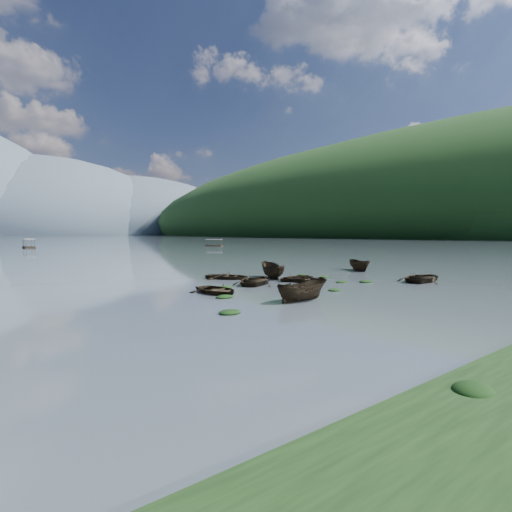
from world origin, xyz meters
TOP-DOWN VIEW (x-y plane):
  - ground_plane at (0.00, 0.00)m, footprint 2400.00×2400.00m
  - right_hill_far at (460.00, 220.00)m, footprint 520.00×1200.00m
  - haze_mtn_c at (140.00, 900.00)m, footprint 520.00×520.00m
  - haze_mtn_d at (320.00, 900.00)m, footprint 520.00×520.00m
  - rowboat_0 at (-7.76, 6.39)m, footprint 2.87×3.99m
  - rowboat_1 at (-2.50, 8.70)m, footprint 5.54×5.23m
  - rowboat_2 at (-5.28, 0.76)m, footprint 3.94×1.58m
  - rowboat_3 at (1.34, 7.32)m, footprint 3.82×4.51m
  - rowboat_4 at (9.71, 1.38)m, footprint 5.31×4.21m
  - rowboat_5 at (13.17, 10.60)m, footprint 3.06×4.05m
  - rowboat_6 at (-2.42, 13.02)m, footprint 4.53×4.86m
  - rowboat_7 at (1.40, 8.45)m, footprint 4.10×3.14m
  - rowboat_8 at (1.13, 11.07)m, footprint 3.17×4.53m
  - weed_clump_0 at (-10.88, 0.26)m, footprint 1.19×0.97m
  - weed_clump_1 at (-0.54, 2.28)m, footprint 1.02×0.82m
  - weed_clump_2 at (5.20, 3.90)m, footprint 1.20×0.96m
  - weed_clump_3 at (5.02, 8.31)m, footprint 1.02×0.86m
  - weed_clump_4 at (3.52, 5.05)m, footprint 1.02×0.81m
  - weed_clump_5 at (-8.35, 4.53)m, footprint 1.16×0.93m
  - weed_clump_6 at (-5.86, 8.24)m, footprint 1.10×0.92m
  - weed_clump_7 at (4.84, 10.96)m, footprint 1.04×0.83m
  - pontoon_centre at (-3.90, 107.51)m, footprint 2.70×6.20m
  - pontoon_right at (44.34, 89.86)m, footprint 4.96×5.44m

SIDE VIEW (x-z plane):
  - ground_plane at x=0.00m, z-range 0.00..0.00m
  - right_hill_far at x=460.00m, z-range -95.00..95.00m
  - haze_mtn_c at x=140.00m, z-range -130.00..130.00m
  - haze_mtn_d at x=320.00m, z-range -110.00..110.00m
  - rowboat_0 at x=-7.76m, z-range -0.41..0.41m
  - rowboat_1 at x=-2.50m, z-range -0.47..0.47m
  - rowboat_2 at x=-5.28m, z-range -0.75..0.75m
  - rowboat_3 at x=1.34m, z-range -0.40..0.40m
  - rowboat_4 at x=9.71m, z-range -0.49..0.49m
  - rowboat_5 at x=13.17m, z-range -0.74..0.74m
  - rowboat_6 at x=-2.42m, z-range -0.41..0.41m
  - rowboat_7 at x=1.40m, z-range -0.39..0.39m
  - rowboat_8 at x=1.13m, z-range -0.82..0.82m
  - weed_clump_0 at x=-10.88m, z-range -0.13..0.13m
  - weed_clump_1 at x=-0.54m, z-range -0.11..0.11m
  - weed_clump_2 at x=5.20m, z-range -0.13..0.13m
  - weed_clump_3 at x=5.02m, z-range -0.11..0.11m
  - weed_clump_4 at x=3.52m, z-range -0.11..0.11m
  - weed_clump_5 at x=-8.35m, z-range -0.12..0.12m
  - weed_clump_6 at x=-5.86m, z-range -0.11..0.11m
  - weed_clump_7 at x=4.84m, z-range -0.11..0.11m
  - pontoon_centre at x=-3.90m, z-range -1.18..1.18m
  - pontoon_right at x=44.34m, z-range -1.00..1.00m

